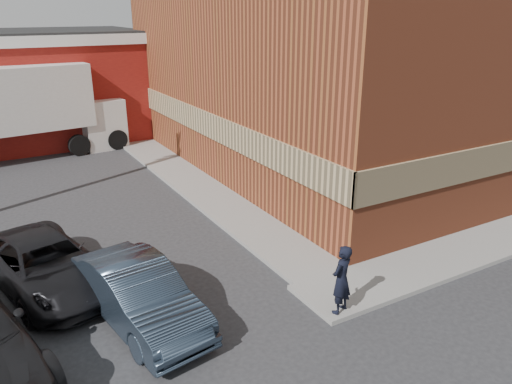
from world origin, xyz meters
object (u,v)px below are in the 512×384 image
sedan (139,295)px  box_truck (32,105)px  brick_building (346,55)px  man (341,279)px  suv_a (46,265)px

sedan → box_truck: size_ratio=0.48×
brick_building → box_truck: 14.66m
brick_building → sedan: 15.71m
brick_building → man: (-8.58, -10.55, -3.73)m
sedan → suv_a: (-1.57, 2.57, -0.04)m
suv_a → box_truck: 13.24m
man → sedan: (-4.02, 2.05, -0.25)m
man → suv_a: size_ratio=0.35×
suv_a → man: bearing=-53.1°
brick_building → sedan: (-12.60, -8.50, -3.98)m
brick_building → box_truck: size_ratio=2.06×
brick_building → sedan: bearing=-146.0°
sedan → box_truck: box_truck is taller
man → suv_a: bearing=-60.3°
man → box_truck: box_truck is taller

